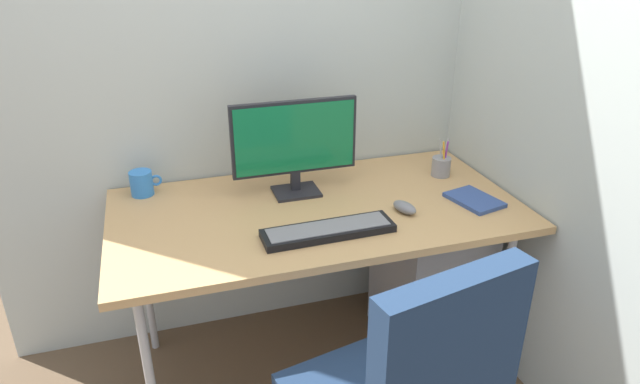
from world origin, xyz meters
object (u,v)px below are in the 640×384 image
at_px(mouse, 405,207).
at_px(pen_holder, 441,166).
at_px(keyboard, 328,230).
at_px(filing_cabinet, 428,281).
at_px(notebook, 474,200).
at_px(coffee_mug, 142,183).
at_px(monitor, 295,142).

height_order(mouse, pen_holder, pen_holder).
bearing_deg(keyboard, filing_cabinet, 22.20).
bearing_deg(notebook, pen_holder, 76.81).
bearing_deg(mouse, pen_holder, 23.01).
height_order(keyboard, coffee_mug, coffee_mug).
height_order(filing_cabinet, notebook, notebook).
relative_size(filing_cabinet, coffee_mug, 5.01).
distance_m(monitor, notebook, 0.73).
bearing_deg(mouse, notebook, -19.30).
xyz_separation_m(pen_holder, notebook, (0.00, -0.27, -0.04)).
bearing_deg(coffee_mug, pen_holder, -8.28).
distance_m(pen_holder, notebook, 0.27).
distance_m(filing_cabinet, keyboard, 0.73).
xyz_separation_m(keyboard, coffee_mug, (-0.60, 0.52, 0.03)).
relative_size(filing_cabinet, keyboard, 1.33).
bearing_deg(monitor, mouse, -40.52).
bearing_deg(mouse, filing_cabinet, 14.58).
distance_m(filing_cabinet, monitor, 0.87).
relative_size(keyboard, notebook, 2.29).
bearing_deg(pen_holder, filing_cabinet, -123.13).
xyz_separation_m(filing_cabinet, keyboard, (-0.53, -0.22, 0.45)).
xyz_separation_m(monitor, keyboard, (0.02, -0.36, -0.20)).
relative_size(keyboard, pen_holder, 2.76).
xyz_separation_m(pen_holder, coffee_mug, (-1.22, 0.18, 0.01)).
relative_size(monitor, notebook, 2.43).
distance_m(keyboard, notebook, 0.62).
xyz_separation_m(keyboard, pen_holder, (0.62, 0.34, 0.03)).
distance_m(keyboard, mouse, 0.33).
distance_m(monitor, coffee_mug, 0.62).
relative_size(notebook, coffee_mug, 1.64).
relative_size(filing_cabinet, monitor, 1.25).
distance_m(filing_cabinet, notebook, 0.48).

